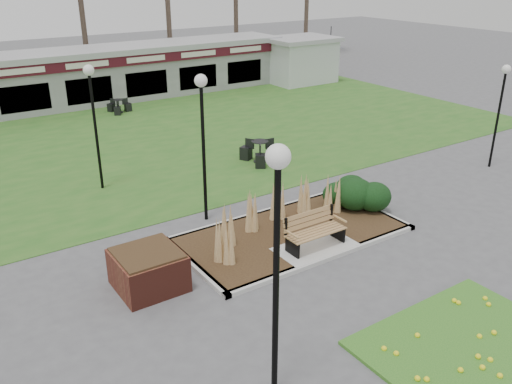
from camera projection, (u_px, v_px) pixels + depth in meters
ground at (319, 253)px, 14.41m from camera, size 100.00×100.00×0.00m
lawn at (141, 140)px, 23.57m from camera, size 34.00×16.00×0.02m
flower_bed at (467, 344)px, 10.87m from camera, size 4.20×3.00×0.16m
planting_bed at (323, 211)px, 15.95m from camera, size 6.75×3.40×1.27m
park_bench at (314, 230)px, 14.37m from camera, size 1.70×0.66×0.93m
brick_planter at (148, 269)px, 12.72m from camera, size 1.50×1.50×0.95m
food_pavilion at (80, 77)px, 29.08m from camera, size 24.60×3.40×2.90m
service_hut at (300, 59)px, 34.53m from camera, size 4.40×3.40×2.83m
lamp_post_near_left at (277, 223)px, 8.35m from camera, size 0.39×0.39×4.70m
lamp_post_near_right at (502, 94)px, 19.44m from camera, size 0.32×0.32×3.82m
lamp_post_mid_left at (202, 117)px, 15.08m from camera, size 0.36×0.36×4.35m
lamp_post_mid_right at (92, 100)px, 17.35m from camera, size 0.35×0.35×4.19m
bistro_set_c at (260, 155)px, 20.85m from camera, size 1.41×1.58×0.84m
bistro_set_d at (119, 108)px, 27.78m from camera, size 1.11×1.27×0.68m
patio_umbrella at (330, 56)px, 35.83m from camera, size 2.37×2.38×2.23m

